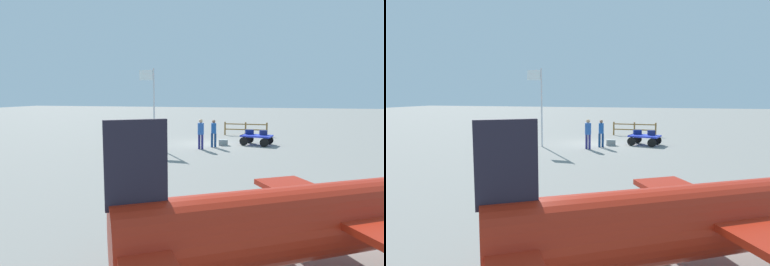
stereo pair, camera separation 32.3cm
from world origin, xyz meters
TOP-DOWN VIEW (x-y plane):
  - ground_plane at (0.00, 0.00)m, footprint 120.00×120.00m
  - luggage_cart at (-3.06, -0.23)m, footprint 2.11×1.75m
  - suitcase_grey at (-2.59, -0.58)m, footprint 0.58×0.42m
  - suitcase_dark at (-3.48, -0.40)m, footprint 0.52×0.39m
  - suitcase_olive at (-1.03, 0.48)m, footprint 0.60×0.35m
  - worker_lead at (0.05, 2.24)m, footprint 0.44×0.44m
  - worker_trailing at (-0.56, 1.34)m, footprint 0.36×0.36m
  - airplane_near at (-5.58, 15.21)m, footprint 8.38×5.96m
  - flagpole at (3.17, 1.97)m, footprint 0.98×0.10m
  - signboard at (4.44, 3.06)m, footprint 1.10×0.25m
  - wooden_fence at (-1.98, -4.99)m, footprint 3.38×0.22m

SIDE VIEW (x-z plane):
  - ground_plane at x=0.00m, z-range 0.00..0.00m
  - suitcase_olive at x=-1.03m, z-range 0.00..0.37m
  - luggage_cart at x=-3.06m, z-range 0.15..0.79m
  - wooden_fence at x=-1.98m, z-range 0.08..1.13m
  - suitcase_grey at x=-2.59m, z-range 0.64..0.93m
  - suitcase_dark at x=-3.48m, z-range 0.64..0.94m
  - signboard at x=4.44m, z-range 0.22..1.57m
  - worker_trailing at x=-0.56m, z-range 0.12..1.80m
  - worker_lead at x=0.05m, z-range 0.17..1.94m
  - airplane_near at x=-5.58m, z-range -0.37..2.53m
  - flagpole at x=3.17m, z-range 0.50..5.30m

